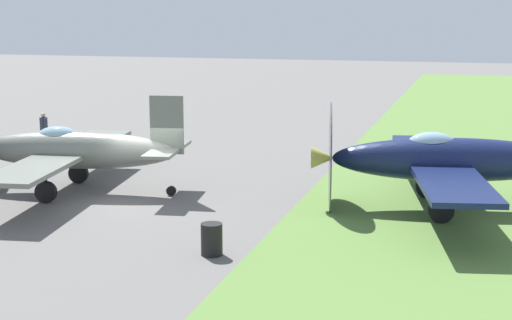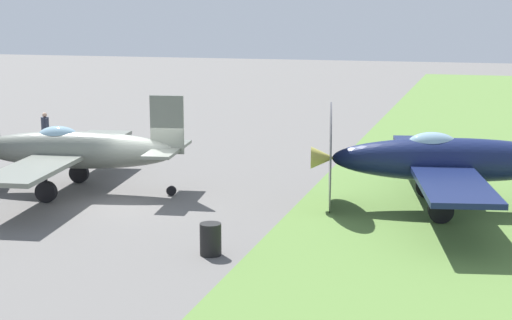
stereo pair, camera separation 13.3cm
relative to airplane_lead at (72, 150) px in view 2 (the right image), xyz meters
name	(u,v)px [view 2 (the right image)]	position (x,y,z in m)	size (l,w,h in m)	color
ground_plane	(142,201)	(-0.51, -3.01, -1.61)	(160.00, 160.00, 0.00)	#605E5B
grass_verge	(458,224)	(-0.51, -13.89, -1.60)	(120.00, 11.00, 0.01)	#567A38
airplane_lead	(72,150)	(0.00, 0.00, 0.00)	(10.84, 8.62, 3.84)	slate
airplane_wingman	(447,160)	(1.27, -13.41, 0.11)	(11.61, 9.27, 4.11)	#141E47
ground_crew_chief	(45,129)	(8.30, 6.18, -0.69)	(0.46, 0.49, 1.73)	#2D3342
fuel_drum	(211,239)	(-5.70, -7.45, -1.16)	(0.60, 0.60, 0.90)	black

